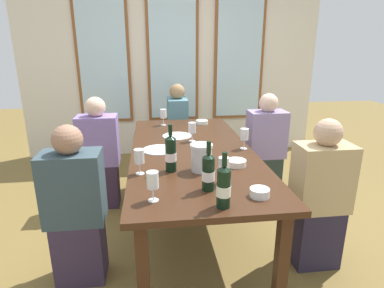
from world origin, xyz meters
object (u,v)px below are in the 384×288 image
wine_glass_5 (139,157)px  seated_person_1 (265,149)px  wine_bottle_1 (171,153)px  seated_person_2 (76,210)px  white_plate_1 (177,136)px  seated_person_3 (320,199)px  seated_person_0 (100,156)px  wine_bottle_0 (224,187)px  wine_glass_2 (153,181)px  white_plate_0 (159,150)px  wine_glass_1 (192,129)px  tasting_bowl_0 (260,193)px  wine_glass_3 (163,114)px  wine_glass_4 (244,135)px  metal_pitcher (201,157)px  tasting_bowl_2 (236,163)px  dining_table (192,157)px  wine_bottle_2 (208,172)px  tasting_bowl_1 (202,122)px  seated_person_4 (178,130)px  wine_glass_0 (224,166)px

wine_glass_5 → seated_person_1: seated_person_1 is taller
wine_bottle_1 → seated_person_2: 0.73m
white_plate_1 → seated_person_1: (0.93, 0.14, -0.22)m
seated_person_1 → seated_person_3: bearing=-90.0°
wine_glass_5 → seated_person_0: seated_person_0 is taller
seated_person_3 → wine_glass_5: bearing=175.1°
wine_bottle_0 → wine_glass_2: bearing=162.5°
white_plate_0 → wine_glass_1: bearing=36.3°
tasting_bowl_0 → seated_person_3: 0.69m
seated_person_2 → seated_person_1: bearing=32.7°
wine_glass_3 → wine_glass_4: size_ratio=1.00×
seated_person_1 → wine_glass_5: bearing=-141.0°
metal_pitcher → tasting_bowl_2: metal_pitcher is taller
tasting_bowl_0 → seated_person_3: (0.57, 0.32, -0.24)m
wine_bottle_1 → seated_person_0: size_ratio=0.30×
dining_table → wine_bottle_1: size_ratio=6.66×
tasting_bowl_2 → wine_glass_5: bearing=-174.6°
wine_bottle_1 → wine_bottle_2: 0.38m
wine_glass_4 → white_plate_1: bearing=140.1°
tasting_bowl_0 → seated_person_0: seated_person_0 is taller
wine_bottle_0 → wine_glass_1: size_ratio=1.79×
tasting_bowl_1 → wine_glass_3: wine_glass_3 is taller
white_plate_0 → seated_person_4: bearing=79.3°
seated_person_1 → wine_bottle_0: bearing=-117.5°
seated_person_3 → seated_person_4: size_ratio=1.00×
wine_glass_1 → tasting_bowl_1: bearing=73.5°
tasting_bowl_2 → seated_person_3: bearing=-16.8°
seated_person_4 → tasting_bowl_2: bearing=-81.7°
seated_person_4 → wine_bottle_1: bearing=-96.1°
wine_bottle_1 → wine_glass_0: wine_bottle_1 is taller
wine_glass_1 → white_plate_1: bearing=125.6°
wine_bottle_1 → wine_glass_3: size_ratio=1.90×
dining_table → tasting_bowl_2: size_ratio=15.72×
wine_glass_5 → wine_glass_0: bearing=-23.3°
white_plate_1 → metal_pitcher: 0.88m
wine_glass_2 → wine_glass_4: 1.14m
tasting_bowl_0 → tasting_bowl_2: bearing=90.7°
wine_bottle_0 → tasting_bowl_2: size_ratio=2.22×
metal_pitcher → wine_glass_5: (-0.42, -0.01, 0.02)m
wine_glass_3 → seated_person_4: bearing=71.3°
tasting_bowl_0 → wine_bottle_0: bearing=-158.8°
wine_glass_0 → seated_person_4: 2.18m
wine_bottle_2 → seated_person_4: (0.00, 2.23, -0.33)m
seated_person_0 → wine_glass_2: bearing=-70.1°
white_plate_0 → tasting_bowl_0: tasting_bowl_0 is taller
seated_person_1 → wine_glass_3: bearing=163.0°
tasting_bowl_0 → dining_table: bearing=107.1°
wine_glass_0 → seated_person_3: size_ratio=0.16×
white_plate_1 → seated_person_2: size_ratio=0.25×
wine_bottle_0 → wine_glass_0: 0.30m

